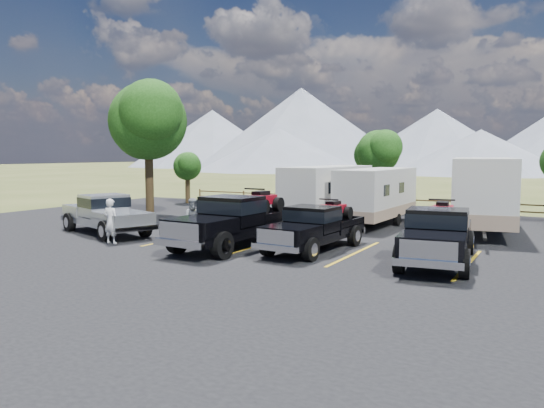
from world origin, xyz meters
The scene contains 17 objects.
ground centered at (0.00, 0.00, 0.00)m, with size 320.00×320.00×0.00m, color #434F21.
asphalt_lot centered at (0.00, 3.00, 0.02)m, with size 44.00×34.00×0.04m, color black.
stall_lines centered at (0.00, 4.00, 0.04)m, with size 12.12×5.50×0.01m.
tree_big_nw centered at (-12.55, 9.03, 5.60)m, with size 5.54×5.18×7.84m.
tree_north centered at (-2.03, 19.02, 3.83)m, with size 3.46×3.24×5.25m.
tree_nw_small centered at (-16.02, 17.01, 2.78)m, with size 2.59×2.43×3.85m.
rail_fence centered at (2.00, 18.50, 0.61)m, with size 36.12×0.12×1.00m.
mountain_range centered at (-7.63, 105.98, 7.87)m, with size 209.00×71.00×20.00m.
rig_left centered at (-2.64, 3.06, 1.13)m, with size 2.60×6.86×2.26m.
rig_center centered at (0.43, 3.87, 0.96)m, with size 2.30×5.82×1.91m.
rig_right centered at (5.03, 3.78, 1.04)m, with size 2.78×6.43×2.08m.
trailer_left centered at (-2.38, 11.62, 1.62)m, with size 2.64×8.70×3.02m.
trailer_center centered at (0.22, 12.01, 1.57)m, with size 2.38×8.39×2.91m.
trailer_right centered at (5.32, 12.10, 1.86)m, with size 3.81×10.09×3.49m.
pickup_silver centered at (-9.65, 2.90, 0.99)m, with size 6.38×3.82×1.83m.
person_a centered at (-7.56, 1.20, 0.97)m, with size 0.68×0.44×1.86m, color white.
person_b centered at (-4.97, 3.37, 0.95)m, with size 0.89×0.69×1.82m, color gray.
Camera 1 is at (8.76, -14.46, 3.75)m, focal length 35.00 mm.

